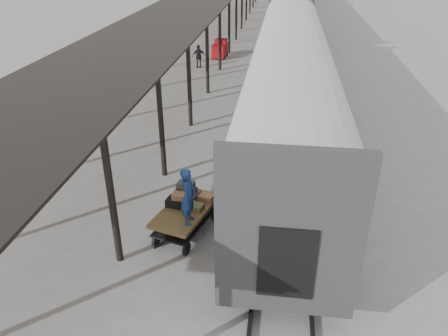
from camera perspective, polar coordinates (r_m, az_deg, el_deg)
name	(u,v)px	position (r m, az deg, el deg)	size (l,w,h in m)	color
ground	(182,222)	(14.09, -5.47, -7.07)	(160.00, 160.00, 0.00)	slate
train	(290,0)	(45.31, 8.60, 20.91)	(3.45, 76.01, 4.01)	silver
rails	(288,28)	(45.90, 8.37, 17.68)	(1.54, 150.00, 0.12)	black
baggage_cart	(186,214)	(13.28, -4.99, -6.06)	(1.86, 2.65, 0.86)	brown
suitcase_stack	(187,196)	(13.38, -4.80, -3.69)	(1.43, 1.16, 0.60)	#373639
luggage_tug	(220,49)	(33.70, -0.54, 15.22)	(1.06, 1.59, 1.33)	maroon
porter	(188,196)	(12.13, -4.69, -3.70)	(0.62, 0.41, 1.70)	navy
pedestrian	(199,56)	(31.00, -3.31, 14.36)	(0.92, 0.38, 1.56)	black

